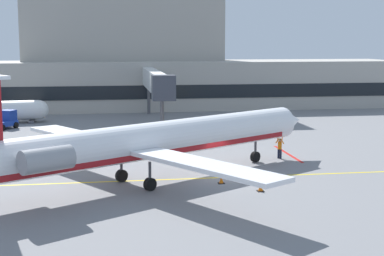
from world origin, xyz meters
name	(u,v)px	position (x,y,z in m)	size (l,w,h in m)	color
ground	(224,178)	(0.00, 0.00, -0.05)	(120.00, 120.00, 0.11)	slate
terminal_building	(144,59)	(-2.42, 46.56, 7.27)	(72.57, 12.36, 20.89)	#ADA89E
jet_bridge_west	(155,82)	(-2.48, 28.29, 5.13)	(2.40, 21.92, 6.51)	silver
regional_jet	(145,142)	(-5.96, -1.30, 3.03)	(29.88, 23.51, 8.20)	white
baggage_tug	(5,120)	(-20.01, 27.65, 0.95)	(3.38, 3.70, 2.10)	#19389E
pushback_tractor	(223,126)	(3.84, 18.87, 1.00)	(4.08, 4.26, 2.19)	#E5B20C
fuel_tank	(20,110)	(-18.83, 32.27, 1.54)	(6.79, 2.93, 2.78)	white
marshaller	(280,147)	(6.18, 6.08, 0.96)	(0.67, 0.63, 1.89)	#191E33
safety_cone_alpha	(242,171)	(1.57, 0.84, 0.25)	(0.47, 0.47, 0.55)	orange
safety_cone_bravo	(261,188)	(1.57, -4.51, 0.25)	(0.47, 0.47, 0.55)	orange
safety_cone_charlie	(221,180)	(-0.62, -1.95, 0.25)	(0.47, 0.47, 0.55)	orange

